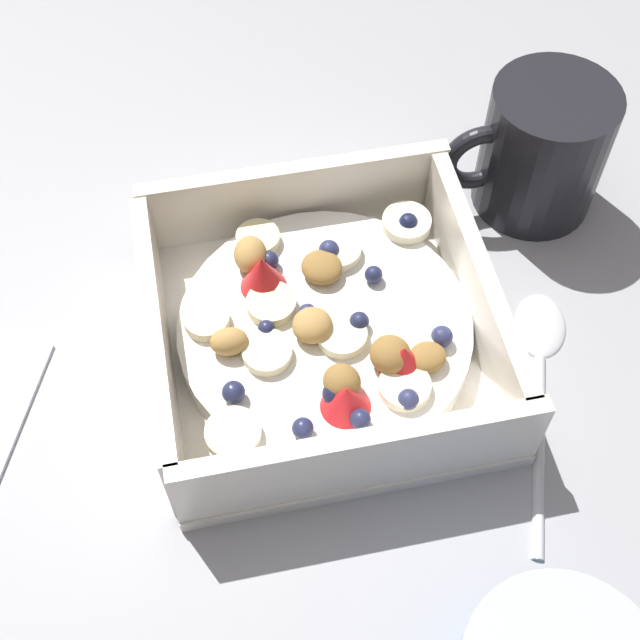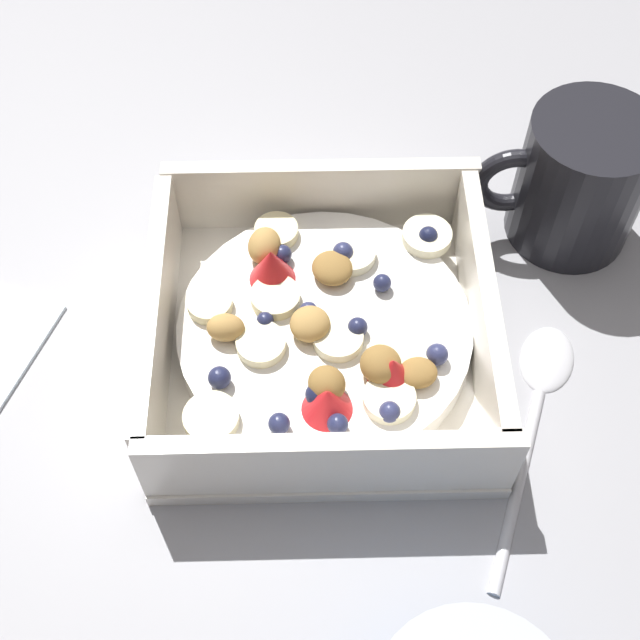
% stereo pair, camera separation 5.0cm
% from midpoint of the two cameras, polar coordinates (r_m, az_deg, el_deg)
% --- Properties ---
extents(ground_plane, '(2.40, 2.40, 0.00)m').
position_cam_midpoint_polar(ground_plane, '(0.52, -2.41, -2.14)').
color(ground_plane, '#9E9EA3').
extents(fruit_bowl, '(0.20, 0.20, 0.06)m').
position_cam_midpoint_polar(fruit_bowl, '(0.51, -2.78, -0.86)').
color(fruit_bowl, white).
rests_on(fruit_bowl, ground).
extents(spoon, '(0.08, 0.17, 0.01)m').
position_cam_midpoint_polar(spoon, '(0.52, 11.79, -2.72)').
color(spoon, silver).
rests_on(spoon, ground).
extents(coffee_mug, '(0.11, 0.08, 0.09)m').
position_cam_midpoint_polar(coffee_mug, '(0.58, 11.93, 10.79)').
color(coffee_mug, black).
rests_on(coffee_mug, ground).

